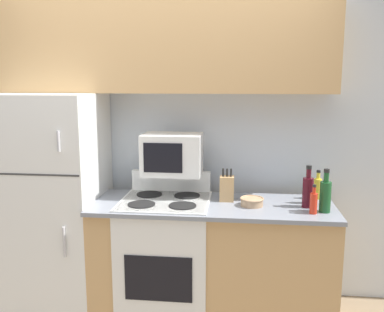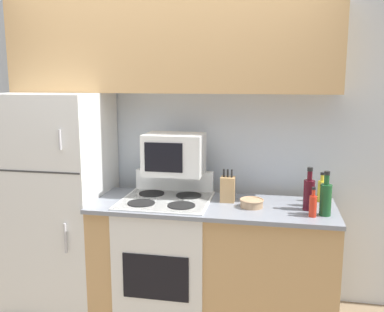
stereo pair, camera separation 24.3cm
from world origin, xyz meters
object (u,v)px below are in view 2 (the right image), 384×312
at_px(bottle_wine_green, 326,198).
at_px(bottle_soy_sauce, 308,196).
at_px(bottle_cooking_spray, 322,190).
at_px(stove, 167,255).
at_px(microwave, 174,154).
at_px(bottle_wine_red, 309,193).
at_px(bottle_hot_sauce, 313,205).
at_px(refrigerator, 59,199).
at_px(bowl, 252,203).
at_px(knife_block, 228,189).

xyz_separation_m(bottle_wine_green, bottle_soy_sauce, (-0.10, 0.20, -0.05)).
bearing_deg(bottle_cooking_spray, stove, -169.63).
distance_m(microwave, bottle_cooking_spray, 1.13).
height_order(stove, bottle_cooking_spray, bottle_cooking_spray).
xyz_separation_m(bottle_wine_green, bottle_wine_red, (-0.10, 0.10, 0.00)).
height_order(stove, microwave, microwave).
bearing_deg(bottle_soy_sauce, bottle_hot_sauce, -86.83).
height_order(bottle_soy_sauce, bottle_wine_red, bottle_wine_red).
relative_size(stove, bottle_hot_sauce, 5.35).
bearing_deg(bottle_soy_sauce, stove, -175.79).
height_order(refrigerator, bottle_soy_sauce, refrigerator).
height_order(bottle_cooking_spray, bottle_hot_sauce, bottle_cooking_spray).
bearing_deg(bottle_wine_red, bowl, -178.29).
distance_m(stove, microwave, 0.77).
xyz_separation_m(microwave, knife_block, (0.42, -0.07, -0.24)).
relative_size(stove, knife_block, 4.35).
distance_m(bowl, bottle_wine_green, 0.50).
bearing_deg(bottle_wine_green, knife_block, 163.75).
distance_m(refrigerator, bottle_wine_green, 2.04).
bearing_deg(bottle_cooking_spray, bottle_hot_sauce, -103.61).
bearing_deg(stove, refrigerator, 175.76).
bearing_deg(bottle_wine_green, bottle_cooking_spray, 88.65).
relative_size(bottle_cooking_spray, bottle_hot_sauce, 1.10).
relative_size(microwave, bottle_soy_sauce, 2.46).
bearing_deg(knife_block, bottle_soy_sauce, 0.32).
bearing_deg(refrigerator, knife_block, 0.22).
height_order(bottle_soy_sauce, bottle_hot_sauce, bottle_hot_sauce).
distance_m(bottle_soy_sauce, bottle_wine_red, 0.11).
bearing_deg(bottle_wine_red, refrigerator, 177.36).
bearing_deg(stove, bottle_wine_red, -1.23).
xyz_separation_m(refrigerator, bottle_wine_red, (1.93, -0.09, 0.17)).
height_order(stove, bottle_wine_red, bottle_wine_red).
distance_m(bottle_soy_sauce, bottle_hot_sauce, 0.24).
bearing_deg(microwave, bottle_wine_green, -13.52).
relative_size(stove, bottle_cooking_spray, 4.86).
relative_size(refrigerator, bottle_cooking_spray, 7.66).
height_order(bottle_soy_sauce, bottle_cooking_spray, bottle_cooking_spray).
distance_m(knife_block, bottle_soy_sauce, 0.57).
bearing_deg(bottle_wine_red, bottle_hot_sauce, -83.38).
bearing_deg(bottle_wine_green, bottle_wine_red, 134.60).
distance_m(knife_block, bottle_hot_sauce, 0.64).
height_order(refrigerator, stove, refrigerator).
bearing_deg(knife_block, bottle_wine_red, -9.36).
distance_m(bowl, bottle_wine_red, 0.40).
bearing_deg(refrigerator, bottle_wine_red, -2.64).
height_order(stove, knife_block, knife_block).
bearing_deg(bottle_soy_sauce, bowl, -164.45).
bearing_deg(bottle_wine_red, bottle_wine_green, -45.40).
relative_size(microwave, bowl, 2.61).
height_order(bottle_wine_green, bottle_hot_sauce, bottle_wine_green).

